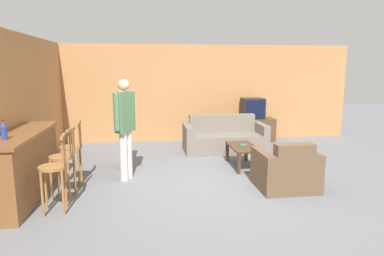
% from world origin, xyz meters
% --- Properties ---
extents(ground_plane, '(24.00, 24.00, 0.00)m').
position_xyz_m(ground_plane, '(0.00, 0.00, 0.00)').
color(ground_plane, slate).
extents(wall_back, '(9.40, 0.08, 2.60)m').
position_xyz_m(wall_back, '(0.00, 3.71, 1.30)').
color(wall_back, '#B27A47').
rests_on(wall_back, ground_plane).
extents(wall_left, '(0.08, 8.71, 2.60)m').
position_xyz_m(wall_left, '(-3.22, 1.35, 1.30)').
color(wall_left, '#B27A47').
rests_on(wall_left, ground_plane).
extents(bar_counter, '(0.55, 2.13, 1.04)m').
position_xyz_m(bar_counter, '(-2.88, -0.27, 0.52)').
color(bar_counter, brown).
rests_on(bar_counter, ground_plane).
extents(bar_chair_near, '(0.41, 0.41, 1.09)m').
position_xyz_m(bar_chair_near, '(-2.30, -0.84, 0.57)').
color(bar_chair_near, '#996638').
rests_on(bar_chair_near, ground_plane).
extents(bar_chair_mid, '(0.43, 0.43, 1.09)m').
position_xyz_m(bar_chair_mid, '(-2.30, -0.30, 0.57)').
color(bar_chair_mid, '#996638').
rests_on(bar_chair_mid, ground_plane).
extents(bar_chair_far, '(0.40, 0.40, 1.09)m').
position_xyz_m(bar_chair_far, '(-2.30, 0.34, 0.57)').
color(bar_chair_far, '#996638').
rests_on(bar_chair_far, ground_plane).
extents(couch_far, '(1.95, 0.90, 0.85)m').
position_xyz_m(couch_far, '(0.85, 2.34, 0.30)').
color(couch_far, '#70665B').
rests_on(couch_far, ground_plane).
extents(armchair_near, '(0.94, 0.86, 0.83)m').
position_xyz_m(armchair_near, '(1.26, -0.40, 0.30)').
color(armchair_near, brown).
rests_on(armchair_near, ground_plane).
extents(coffee_table, '(0.50, 1.01, 0.43)m').
position_xyz_m(coffee_table, '(0.91, 0.95, 0.36)').
color(coffee_table, '#472D1E').
rests_on(coffee_table, ground_plane).
extents(tv_unit, '(1.18, 0.54, 0.63)m').
position_xyz_m(tv_unit, '(1.85, 3.32, 0.31)').
color(tv_unit, '#513823').
rests_on(tv_unit, ground_plane).
extents(tv, '(0.58, 0.49, 0.55)m').
position_xyz_m(tv, '(1.85, 3.31, 0.90)').
color(tv, black).
rests_on(tv, tv_unit).
extents(bottle, '(0.08, 0.08, 0.27)m').
position_xyz_m(bottle, '(-2.92, -0.78, 1.16)').
color(bottle, '#234293').
rests_on(bottle, bar_counter).
extents(book_on_table, '(0.15, 0.13, 0.02)m').
position_xyz_m(book_on_table, '(0.92, 1.00, 0.44)').
color(book_on_table, '#33704C').
rests_on(book_on_table, coffee_table).
extents(person_by_window, '(0.24, 0.53, 1.63)m').
position_xyz_m(person_by_window, '(-1.45, 1.16, 0.92)').
color(person_by_window, '#384260').
rests_on(person_by_window, ground_plane).
extents(person_by_counter, '(0.36, 0.50, 1.79)m').
position_xyz_m(person_by_counter, '(-1.39, 0.47, 1.02)').
color(person_by_counter, silver).
rests_on(person_by_counter, ground_plane).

